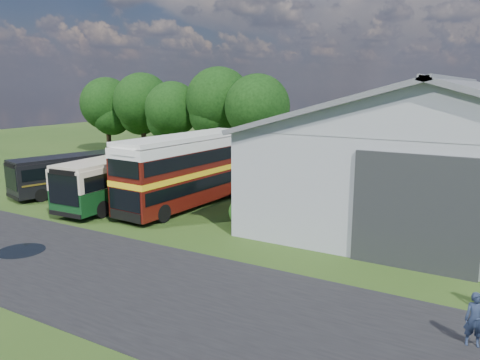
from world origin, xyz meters
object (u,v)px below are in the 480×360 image
Objects in this scene: bus_green_single at (131,176)px; bus_maroon_double at (187,171)px; bus_dark_single at (82,171)px; storage_shed at (452,143)px; visitor_a at (475,320)px.

bus_maroon_double reaches higher than bus_green_single.
bus_maroon_double is 1.05× the size of bus_dark_single.
bus_maroon_double is at bearing 17.00° from bus_dark_single.
storage_shed is 16.87m from bus_maroon_double.
bus_dark_single is at bearing 148.17° from visitor_a.
visitor_a is (21.53, -8.44, -0.86)m from bus_green_single.
visitor_a is (17.42, -9.20, -1.47)m from bus_maroon_double.
storage_shed is 2.27× the size of bus_maroon_double.
bus_dark_single is at bearing 172.97° from bus_green_single.
bus_maroon_double is at bearing 138.68° from visitor_a.
storage_shed reaches higher than visitor_a.
bus_green_single is at bearing 145.11° from visitor_a.
storage_shed reaches higher than bus_maroon_double.
bus_maroon_double is 6.49× the size of visitor_a.
bus_green_single is 1.07× the size of bus_maroon_double.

